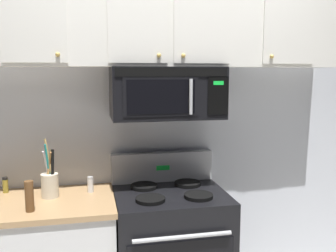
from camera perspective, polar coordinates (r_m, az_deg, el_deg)
back_wall at (r=2.84m, az=-1.26°, el=0.85°), size 5.20×0.10×2.70m
stove_range at (r=2.76m, az=0.30°, el=-18.63°), size 0.76×0.69×1.12m
over_range_microwave at (r=2.58m, az=-0.24°, el=5.11°), size 0.76×0.43×0.35m
upper_cabinets at (r=2.62m, az=-0.38°, el=15.00°), size 2.50×0.36×0.55m
utensil_crock_cream at (r=2.59m, az=-17.57°, el=-8.20°), size 0.11×0.11×0.39m
salt_shaker at (r=2.64m, az=-11.74°, el=-8.73°), size 0.04×0.04×0.11m
pepper_mill at (r=2.38m, az=-20.38°, el=-10.01°), size 0.05×0.05×0.19m
spice_jar at (r=2.80m, az=-23.55°, el=-8.26°), size 0.04×0.04×0.11m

